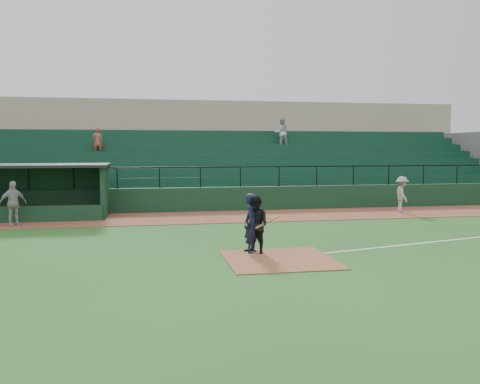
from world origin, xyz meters
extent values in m
plane|color=#20541B|center=(0.00, 0.00, 0.00)|extent=(90.00, 90.00, 0.00)
cube|color=brown|center=(0.00, 8.00, 0.01)|extent=(40.00, 4.00, 0.03)
cube|color=brown|center=(0.00, -1.00, 0.01)|extent=(3.00, 3.00, 0.03)
cube|color=black|center=(0.00, 10.20, 0.60)|extent=(36.00, 0.35, 1.20)
cylinder|color=black|center=(0.00, 10.20, 2.20)|extent=(36.00, 0.06, 0.06)
cube|color=#60605B|center=(0.00, 15.10, 1.80)|extent=(36.00, 9.00, 3.60)
cube|color=#103B25|center=(0.00, 14.60, 2.25)|extent=(34.56, 8.00, 4.05)
cube|color=#60605B|center=(18.00, 15.15, 2.10)|extent=(0.35, 9.50, 4.20)
cube|color=tan|center=(0.00, 21.60, 3.20)|extent=(38.00, 3.00, 6.40)
cube|color=#60605B|center=(0.00, 19.60, 3.70)|extent=(36.00, 2.00, 0.20)
imported|color=#BDBDBD|center=(4.95, 16.90, 4.11)|extent=(0.93, 0.73, 1.92)
imported|color=#994A38|center=(-6.37, 15.90, 3.52)|extent=(0.59, 0.39, 1.63)
cube|color=black|center=(-9.75, 10.40, 1.15)|extent=(8.50, 0.20, 2.30)
cube|color=black|center=(-5.50, 9.10, 1.15)|extent=(0.20, 2.60, 2.30)
cube|color=black|center=(-9.75, 9.10, 2.36)|extent=(8.90, 3.20, 0.12)
cube|color=olive|center=(-9.75, 10.00, 0.25)|extent=(7.65, 0.40, 0.50)
imported|color=black|center=(-0.56, 0.03, 0.89)|extent=(0.68, 0.78, 1.79)
cylinder|color=olive|center=(-0.16, -0.17, 0.95)|extent=(0.79, 0.34, 0.35)
imported|color=black|center=(-0.48, -0.08, 0.87)|extent=(1.03, 1.08, 1.75)
imported|color=#99948F|center=(8.49, 7.83, 0.90)|extent=(0.85, 1.23, 1.74)
imported|color=#A59F9A|center=(-8.91, 6.89, 0.93)|extent=(1.13, 0.90, 1.80)
camera|label=1|loc=(-3.66, -14.45, 3.13)|focal=37.65mm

